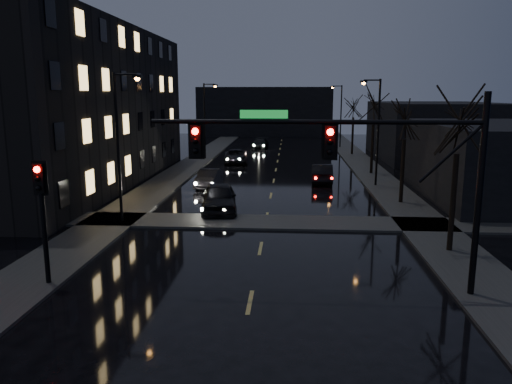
% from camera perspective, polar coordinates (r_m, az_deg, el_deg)
% --- Properties ---
extents(sidewalk_left, '(3.00, 140.00, 0.12)m').
position_cam_1_polar(sidewalk_left, '(44.39, -8.87, 2.14)').
color(sidewalk_left, '#2D2D2B').
rests_on(sidewalk_left, ground).
extents(sidewalk_right, '(3.00, 140.00, 0.12)m').
position_cam_1_polar(sidewalk_right, '(43.89, 13.34, 1.87)').
color(sidewalk_right, '#2D2D2B').
rests_on(sidewalk_right, ground).
extents(sidewalk_cross, '(40.00, 3.00, 0.12)m').
position_cam_1_polar(sidewalk_cross, '(27.16, 1.08, -3.47)').
color(sidewalk_cross, '#2D2D2B').
rests_on(sidewalk_cross, ground).
extents(apartment_block, '(12.00, 30.00, 12.00)m').
position_cam_1_polar(apartment_block, '(41.74, -21.59, 9.13)').
color(apartment_block, black).
rests_on(apartment_block, ground).
extents(commercial_right_near, '(10.00, 14.00, 5.00)m').
position_cam_1_polar(commercial_right_near, '(36.89, 26.59, 3.10)').
color(commercial_right_near, black).
rests_on(commercial_right_near, ground).
extents(commercial_right_far, '(12.00, 18.00, 6.00)m').
position_cam_1_polar(commercial_right_far, '(58.06, 19.75, 6.64)').
color(commercial_right_far, black).
rests_on(commercial_right_far, ground).
extents(far_block, '(22.00, 10.00, 8.00)m').
position_cam_1_polar(far_block, '(85.91, 1.07, 9.21)').
color(far_block, black).
rests_on(far_block, ground).
extents(signal_mast, '(11.11, 0.41, 7.00)m').
position_cam_1_polar(signal_mast, '(17.06, 12.56, 4.00)').
color(signal_mast, black).
rests_on(signal_mast, ground).
extents(signal_pole_left, '(0.35, 0.41, 4.53)m').
position_cam_1_polar(signal_pole_left, '(19.31, -23.25, -1.43)').
color(signal_pole_left, black).
rests_on(signal_pole_left, ground).
extents(tree_near, '(3.52, 3.52, 8.08)m').
position_cam_1_polar(tree_near, '(22.90, 22.29, 8.59)').
color(tree_near, black).
rests_on(tree_near, ground).
extents(tree_mid_a, '(3.30, 3.30, 7.58)m').
position_cam_1_polar(tree_mid_a, '(32.56, 16.74, 8.77)').
color(tree_mid_a, black).
rests_on(tree_mid_a, ground).
extents(tree_mid_b, '(3.74, 3.74, 8.59)m').
position_cam_1_polar(tree_mid_b, '(44.33, 13.38, 10.46)').
color(tree_mid_b, black).
rests_on(tree_mid_b, ground).
extents(tree_far, '(3.43, 3.43, 7.88)m').
position_cam_1_polar(tree_far, '(58.19, 11.12, 10.11)').
color(tree_far, black).
rests_on(tree_far, ground).
extents(streetlight_l_near, '(1.53, 0.28, 8.00)m').
position_cam_1_polar(streetlight_l_near, '(27.32, -15.13, 6.28)').
color(streetlight_l_near, black).
rests_on(streetlight_l_near, ground).
extents(streetlight_l_far, '(1.53, 0.28, 8.00)m').
position_cam_1_polar(streetlight_l_far, '(53.53, -5.68, 8.81)').
color(streetlight_l_far, black).
rests_on(streetlight_l_far, ground).
extents(streetlight_r_mid, '(1.53, 0.28, 8.00)m').
position_cam_1_polar(streetlight_r_mid, '(38.33, 13.49, 7.65)').
color(streetlight_r_mid, black).
rests_on(streetlight_r_mid, ground).
extents(streetlight_r_far, '(1.53, 0.28, 8.00)m').
position_cam_1_polar(streetlight_r_far, '(66.09, 9.51, 9.15)').
color(streetlight_r_far, black).
rests_on(streetlight_r_far, ground).
extents(oncoming_car_a, '(2.68, 5.27, 1.72)m').
position_cam_1_polar(oncoming_car_a, '(29.70, -4.26, -0.64)').
color(oncoming_car_a, black).
rests_on(oncoming_car_a, ground).
extents(oncoming_car_b, '(1.69, 4.17, 1.35)m').
position_cam_1_polar(oncoming_car_b, '(37.67, -5.41, 1.57)').
color(oncoming_car_b, black).
rests_on(oncoming_car_b, ground).
extents(oncoming_car_c, '(2.80, 5.16, 1.37)m').
position_cam_1_polar(oncoming_car_c, '(50.80, -2.32, 4.10)').
color(oncoming_car_c, black).
rests_on(oncoming_car_c, ground).
extents(oncoming_car_d, '(2.20, 4.65, 1.31)m').
position_cam_1_polar(oncoming_car_d, '(64.08, 0.45, 5.55)').
color(oncoming_car_d, black).
rests_on(oncoming_car_d, ground).
extents(lead_car, '(1.75, 4.60, 1.50)m').
position_cam_1_polar(lead_car, '(39.83, 7.55, 2.15)').
color(lead_car, black).
rests_on(lead_car, ground).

